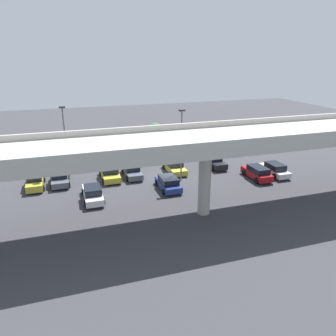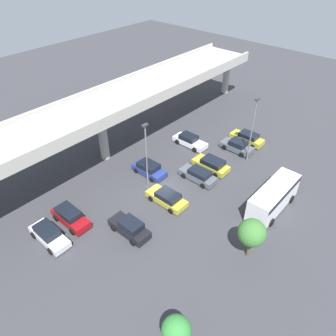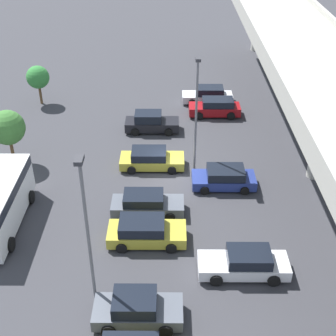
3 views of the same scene
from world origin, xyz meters
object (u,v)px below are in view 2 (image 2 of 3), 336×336
Objects in this scene: parked_car_0 at (49,235)px; parked_car_9 at (247,138)px; parked_car_2 at (130,227)px; parked_car_5 at (198,175)px; tree_front_centre at (252,233)px; parked_car_1 at (70,217)px; lamp_post_near_aisle at (253,126)px; parked_car_3 at (167,198)px; lamp_post_mid_lot at (146,154)px; parked_car_7 at (190,141)px; parked_car_8 at (237,146)px; shuttle_bus at (274,196)px; tree_front_left at (176,330)px; parked_car_4 at (149,169)px; parked_car_6 at (211,164)px.

parked_car_9 is at bearing 79.73° from parked_car_0.
parked_car_2 is 11.14m from parked_car_5.
tree_front_centre reaches higher than parked_car_0.
parked_car_0 is 2.78m from parked_car_1.
parked_car_2 is 0.52× the size of lamp_post_near_aisle.
parked_car_1 is at bearing 99.53° from parked_car_0.
parked_car_3 is 0.55× the size of lamp_post_mid_lot.
parked_car_8 is (3.16, -5.59, 0.02)m from parked_car_7.
shuttle_bus is at bearing 10.42° from tree_front_centre.
parked_car_7 is at bearing 29.46° from parked_car_8.
parked_car_0 is at bearing 163.28° from lamp_post_near_aisle.
tree_front_left is (-17.79, -1.77, 0.87)m from shuttle_bus.
parked_car_9 reaches higher than parked_car_5.
lamp_post_near_aisle is at bearing 120.62° from parked_car_9.
shuttle_bus reaches higher than parked_car_2.
tree_front_centre reaches higher than parked_car_7.
parked_car_7 is at bearing 91.26° from parked_car_0.
parked_car_5 is 0.54× the size of lamp_post_mid_lot.
parked_car_8 is at bearing 65.19° from parked_car_4.
shuttle_bus reaches higher than parked_car_3.
parked_car_3 is at bearing 89.50° from parked_car_9.
tree_front_centre reaches higher than parked_car_8.
parked_car_4 is at bearing -87.84° from parked_car_7.
parked_car_5 is 0.53× the size of lamp_post_near_aisle.
parked_car_3 is 1.02× the size of parked_car_5.
parked_car_9 is at bearing 30.62° from lamp_post_near_aisle.
parked_car_5 is 7.63m from parked_car_7.
lamp_post_mid_lot is at bearing 76.27° from parked_car_8.
parked_car_6 is 5.73m from parked_car_8.
lamp_post_mid_lot is at bearing 50.72° from tree_front_left.
parked_car_4 is 1.19× the size of tree_front_left.
parked_car_2 reaches higher than parked_car_7.
parked_car_1 reaches higher than parked_car_6.
parked_car_6 is at bearing 153.65° from lamp_post_near_aisle.
parked_car_0 is 1.02× the size of parked_car_6.
parked_car_2 reaches higher than parked_car_9.
parked_car_8 is 0.58× the size of shuttle_bus.
parked_car_5 is 2.72m from parked_car_6.
lamp_post_mid_lot reaches higher than parked_car_1.
parked_car_8 is at bearing -89.90° from parked_car_2.
tree_front_left is (-11.32, -13.84, -2.33)m from lamp_post_mid_lot.
shuttle_bus is 7.38m from tree_front_centre.
lamp_post_mid_lot is at bearing -48.77° from parked_car_4.
parked_car_4 is at bearing 49.38° from tree_front_left.
tree_front_left is (-23.90, -8.33, -2.40)m from lamp_post_near_aisle.
tree_front_centre is (-7.15, -1.32, 1.28)m from shuttle_bus.
shuttle_bus is 1.73× the size of tree_front_centre.
lamp_post_mid_lot is at bearing 78.56° from parked_car_9.
tree_front_left reaches higher than parked_car_6.
lamp_post_near_aisle is at bearing 19.22° from tree_front_left.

